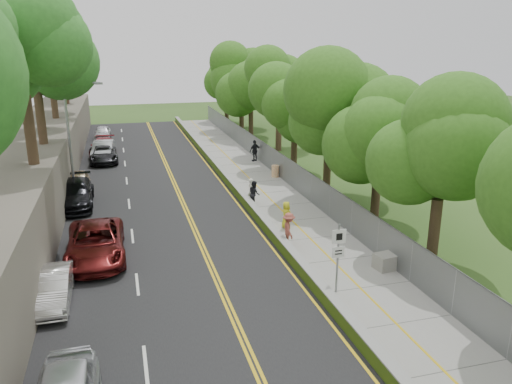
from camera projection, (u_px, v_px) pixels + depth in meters
The scene contains 25 objects.
ground at pixel (290, 266), 24.04m from camera, with size 140.00×140.00×0.00m, color #33511E.
road at pixel (153, 190), 36.51m from camera, with size 11.20×66.00×0.04m, color black.
sidewalk at pixel (257, 182), 38.54m from camera, with size 4.20×66.00×0.05m, color gray.
jersey_barrier at pixel (228, 181), 37.87m from camera, with size 0.42×66.00×0.60m, color #7FD21A.
rock_embankment at pixel (30, 171), 33.88m from camera, with size 5.00×66.00×4.00m, color #595147.
chainlink_fence at pixel (283, 168), 38.79m from camera, with size 0.04×66.00×2.00m, color slate.
trees_embankment at pixel (21, 40), 31.56m from camera, with size 6.40×66.00×13.00m, color #3A8B2D, non-canonical shape.
trees_fenceside at pixel (314, 89), 37.67m from camera, with size 7.00×66.00×14.00m, color #3D7920, non-canonical shape.
streetlight at pixel (72, 133), 32.97m from camera, with size 2.52×0.22×8.00m.
signpost at pixel (338, 251), 20.96m from camera, with size 0.62×0.09×3.10m.
construction_barrel at pixel (275, 171), 39.76m from camera, with size 0.58×0.58×0.95m, color orange.
concrete_block at pixel (387, 261), 23.62m from camera, with size 1.10×0.82×0.73m, color gray.
car_1 at pixel (52, 288), 20.40m from camera, with size 1.43×4.11×1.35m, color silver.
car_2 at pixel (96, 243), 24.60m from camera, with size 2.76×6.00×1.67m, color #5E1414.
car_3 at pixel (74, 194), 32.60m from camera, with size 2.35×5.79×1.68m, color black.
car_4 at pixel (78, 182), 35.61m from camera, with size 1.77×4.39×1.50m, color #C7AF8C.
car_5 at pixel (103, 150), 45.85m from camera, with size 1.76×5.04×1.66m, color #A8ADB0.
car_6 at pixel (103, 154), 44.62m from camera, with size 2.38×5.16×1.43m, color black.
car_7 at pixel (103, 147), 47.84m from camera, with size 2.10×5.16×1.50m, color maroon.
car_8 at pixel (103, 133), 55.40m from camera, with size 1.69×4.21×1.43m, color silver.
painter_0 at pixel (286, 215), 28.71m from camera, with size 0.78×0.50×1.59m, color gold.
painter_1 at pixel (251, 190), 33.30m from camera, with size 0.61×0.40×1.67m, color white.
painter_2 at pixel (254, 193), 32.59m from camera, with size 0.82×0.64×1.69m, color black.
painter_3 at pixel (289, 229), 26.19m from camera, with size 1.16×0.67×1.80m, color #9F4B3E.
person_far at pixel (255, 151), 44.95m from camera, with size 1.13×0.47×1.93m, color black.
Camera 1 is at (-7.44, -20.77, 10.35)m, focal length 35.00 mm.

